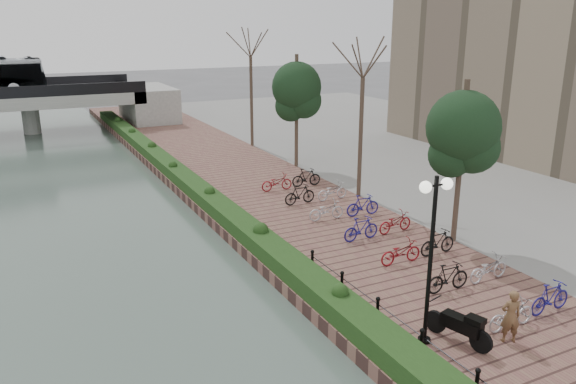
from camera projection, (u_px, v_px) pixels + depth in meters
promenade at (276, 203)px, 28.62m from camera, size 8.00×75.00×0.50m
inland_pavement at (504, 168)px, 35.48m from camera, size 24.00×75.00×0.50m
hedge at (196, 188)px, 29.15m from camera, size 1.10×56.00×0.60m
chain_fence at (447, 362)px, 14.06m from camera, size 0.10×14.10×0.70m
lamppost at (433, 225)px, 14.65m from camera, size 1.02×0.32×4.78m
motorcycle at (458, 324)px, 15.46m from camera, size 1.00×1.84×1.10m
pedestrian at (511, 316)px, 15.42m from camera, size 0.67×0.57×1.55m
bicycle_parking at (378, 225)px, 23.31m from camera, size 2.40×17.32×1.00m
street_trees at (402, 147)px, 25.22m from camera, size 3.20×37.12×6.80m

